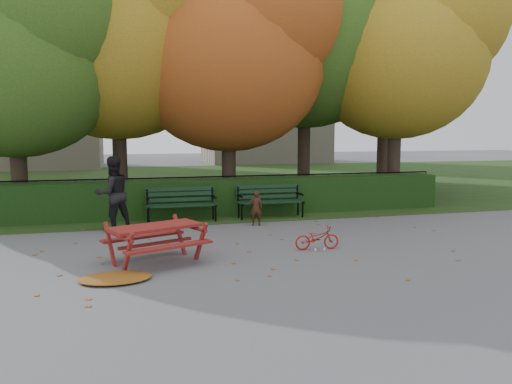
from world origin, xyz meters
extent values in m
plane|color=slate|center=(0.00, 0.00, 0.00)|extent=(90.00, 90.00, 0.00)
plane|color=#1A3213|center=(0.00, 14.00, 0.01)|extent=(90.00, 90.00, 0.00)
cube|color=#AD9C8A|center=(-9.00, 26.00, 7.50)|extent=(10.00, 7.00, 15.00)
cube|color=#AD9C8A|center=(8.00, 28.00, 6.00)|extent=(9.00, 6.00, 12.00)
cube|color=black|center=(0.00, 4.50, 0.50)|extent=(13.00, 0.90, 1.00)
cube|color=black|center=(0.00, 5.30, 0.08)|extent=(14.00, 0.04, 0.04)
cube|color=black|center=(0.00, 5.30, 1.00)|extent=(14.00, 0.04, 0.04)
cylinder|color=black|center=(-3.00, 5.30, 0.50)|extent=(0.03, 0.03, 1.00)
cylinder|color=black|center=(0.00, 5.30, 0.50)|extent=(0.03, 0.03, 1.00)
cylinder|color=black|center=(3.00, 5.30, 0.50)|extent=(0.03, 0.03, 1.00)
cylinder|color=black|center=(6.50, 5.30, 0.50)|extent=(0.03, 0.03, 1.00)
cylinder|color=#2F2119|center=(-5.50, 5.80, 1.31)|extent=(0.44, 0.44, 2.62)
ellipsoid|color=#284A14|center=(-5.50, 5.80, 4.12)|extent=(5.60, 5.60, 5.04)
sphere|color=#284A14|center=(-4.52, 5.10, 5.38)|extent=(4.20, 4.20, 4.20)
cylinder|color=#2F2119|center=(-2.80, 7.00, 1.57)|extent=(0.44, 0.44, 3.15)
ellipsoid|color=#885D13|center=(-2.80, 7.00, 4.95)|extent=(6.40, 6.40, 5.76)
cylinder|color=#2F2119|center=(0.50, 6.20, 1.40)|extent=(0.44, 0.44, 2.80)
ellipsoid|color=#993C1B|center=(0.50, 6.20, 4.40)|extent=(6.00, 6.00, 5.40)
sphere|color=#993C1B|center=(1.55, 5.45, 5.75)|extent=(4.50, 4.50, 4.50)
cylinder|color=#2F2119|center=(3.50, 7.50, 1.75)|extent=(0.44, 0.44, 3.50)
ellipsoid|color=#284A14|center=(3.50, 7.50, 5.50)|extent=(6.80, 6.80, 6.12)
cylinder|color=#2F2119|center=(6.20, 6.00, 1.49)|extent=(0.44, 0.44, 2.97)
ellipsoid|color=#885D13|center=(6.20, 6.00, 4.68)|extent=(5.80, 5.80, 5.22)
sphere|color=#885D13|center=(7.21, 5.28, 5.98)|extent=(4.35, 4.35, 4.35)
cylinder|color=#2F2119|center=(8.00, 10.00, 1.57)|extent=(0.44, 0.44, 3.15)
ellipsoid|color=#284A14|center=(8.00, 10.00, 4.95)|extent=(6.00, 6.00, 5.40)
sphere|color=#284A14|center=(9.05, 9.25, 6.30)|extent=(4.50, 4.50, 4.50)
cube|color=black|center=(-1.30, 3.42, 0.44)|extent=(1.80, 0.12, 0.04)
cube|color=black|center=(-1.30, 3.60, 0.44)|extent=(1.80, 0.12, 0.04)
cube|color=black|center=(-1.30, 3.78, 0.44)|extent=(1.80, 0.12, 0.04)
cube|color=black|center=(-1.30, 3.87, 0.55)|extent=(1.80, 0.05, 0.10)
cube|color=black|center=(-1.30, 3.87, 0.70)|extent=(1.80, 0.05, 0.10)
cube|color=black|center=(-1.30, 3.87, 0.83)|extent=(1.80, 0.05, 0.10)
cube|color=black|center=(-2.15, 3.60, 0.42)|extent=(0.05, 0.55, 0.06)
cube|color=black|center=(-2.15, 3.87, 0.65)|extent=(0.05, 0.05, 0.41)
cylinder|color=black|center=(-2.15, 3.42, 0.22)|extent=(0.05, 0.05, 0.44)
cylinder|color=black|center=(-2.15, 3.78, 0.22)|extent=(0.05, 0.05, 0.44)
cube|color=black|center=(-2.15, 3.62, 0.62)|extent=(0.05, 0.45, 0.04)
cube|color=black|center=(-0.45, 3.60, 0.42)|extent=(0.05, 0.55, 0.06)
cube|color=black|center=(-0.45, 3.87, 0.65)|extent=(0.05, 0.05, 0.41)
cylinder|color=black|center=(-0.45, 3.42, 0.22)|extent=(0.05, 0.05, 0.44)
cylinder|color=black|center=(-0.45, 3.78, 0.22)|extent=(0.05, 0.05, 0.44)
cube|color=black|center=(-0.45, 3.62, 0.62)|extent=(0.05, 0.45, 0.04)
cube|color=black|center=(1.10, 3.42, 0.44)|extent=(1.80, 0.12, 0.04)
cube|color=black|center=(1.10, 3.60, 0.44)|extent=(1.80, 0.12, 0.04)
cube|color=black|center=(1.10, 3.78, 0.44)|extent=(1.80, 0.12, 0.04)
cube|color=black|center=(1.10, 3.87, 0.55)|extent=(1.80, 0.05, 0.10)
cube|color=black|center=(1.10, 3.87, 0.70)|extent=(1.80, 0.05, 0.10)
cube|color=black|center=(1.10, 3.87, 0.83)|extent=(1.80, 0.05, 0.10)
cube|color=black|center=(0.25, 3.60, 0.42)|extent=(0.05, 0.55, 0.06)
cube|color=black|center=(0.25, 3.87, 0.65)|extent=(0.05, 0.05, 0.41)
cylinder|color=black|center=(0.25, 3.42, 0.22)|extent=(0.05, 0.05, 0.44)
cylinder|color=black|center=(0.25, 3.78, 0.22)|extent=(0.05, 0.05, 0.44)
cube|color=black|center=(0.25, 3.62, 0.62)|extent=(0.05, 0.45, 0.04)
cube|color=black|center=(1.95, 3.60, 0.42)|extent=(0.05, 0.55, 0.06)
cube|color=black|center=(1.95, 3.87, 0.65)|extent=(0.05, 0.05, 0.41)
cylinder|color=black|center=(1.95, 3.42, 0.22)|extent=(0.05, 0.05, 0.44)
cylinder|color=black|center=(1.95, 3.78, 0.22)|extent=(0.05, 0.05, 0.44)
cube|color=black|center=(1.95, 3.62, 0.62)|extent=(0.05, 0.45, 0.04)
cube|color=maroon|center=(-2.22, -0.34, 0.65)|extent=(1.71, 1.20, 0.05)
cube|color=maroon|center=(-2.02, -0.83, 0.39)|extent=(1.55, 0.79, 0.04)
cube|color=maroon|center=(-2.42, 0.15, 0.39)|extent=(1.55, 0.79, 0.04)
cube|color=maroon|center=(-2.71, -0.96, 0.35)|extent=(0.22, 0.44, 0.77)
cube|color=maroon|center=(-3.00, -0.23, 0.35)|extent=(0.22, 0.44, 0.77)
cube|color=maroon|center=(-2.86, -0.59, 0.58)|extent=(0.49, 1.12, 0.05)
cube|color=maroon|center=(-1.44, -0.45, 0.35)|extent=(0.22, 0.44, 0.77)
cube|color=maroon|center=(-1.73, 0.28, 0.35)|extent=(0.22, 0.44, 0.77)
cube|color=maroon|center=(-1.59, -0.08, 0.58)|extent=(0.49, 1.12, 0.05)
cube|color=maroon|center=(-2.22, -0.34, 0.35)|extent=(1.32, 0.57, 0.05)
ellipsoid|color=brown|center=(-2.92, -1.25, 0.04)|extent=(1.27, 1.00, 0.08)
imported|color=#381C12|center=(0.43, 2.65, 0.44)|extent=(0.35, 0.26, 0.87)
imported|color=black|center=(-2.98, 2.90, 0.88)|extent=(1.05, 0.95, 1.75)
imported|color=#AC160F|center=(0.92, -0.15, 0.23)|extent=(0.91, 0.37, 0.47)
camera|label=1|loc=(-2.77, -9.16, 2.31)|focal=35.00mm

